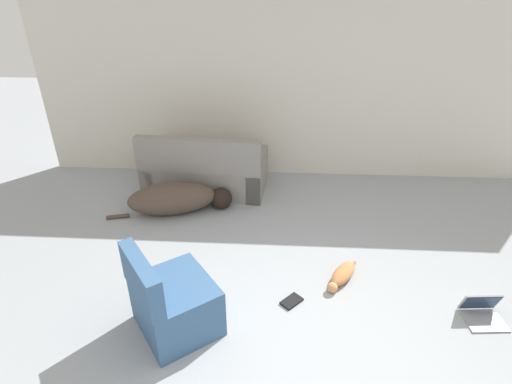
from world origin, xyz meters
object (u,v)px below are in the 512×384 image
(side_chair, at_px, (172,302))
(dog, at_px, (177,199))
(book_black, at_px, (292,301))
(couch, at_px, (205,172))
(laptop_open, at_px, (482,311))
(cat, at_px, (342,275))

(side_chair, bearing_deg, dog, -24.75)
(book_black, bearing_deg, couch, 118.25)
(laptop_open, distance_m, side_chair, 2.79)
(side_chair, bearing_deg, cat, -102.18)
(book_black, bearing_deg, dog, 132.88)
(couch, xyz_separation_m, dog, (-0.26, -0.66, -0.08))
(cat, bearing_deg, book_black, -23.24)
(book_black, bearing_deg, laptop_open, -2.69)
(couch, height_order, dog, couch)
(couch, distance_m, side_chair, 2.62)
(dog, relative_size, book_black, 6.83)
(cat, bearing_deg, side_chair, -32.68)
(dog, relative_size, cat, 2.90)
(dog, height_order, cat, dog)
(cat, relative_size, side_chair, 0.62)
(dog, xyz_separation_m, cat, (1.99, -1.23, -0.14))
(dog, bearing_deg, couch, 53.41)
(couch, relative_size, dog, 1.09)
(book_black, height_order, side_chair, side_chair)
(dog, height_order, book_black, dog)
(laptop_open, distance_m, book_black, 1.73)
(cat, bearing_deg, laptop_open, 102.43)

